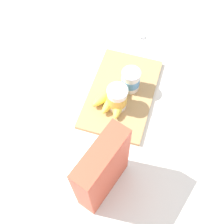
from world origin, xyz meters
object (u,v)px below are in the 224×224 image
yogurt_cup_back (118,98)px  cereal_box (102,171)px  banana_bunch (114,96)px  spoon (146,40)px  cutting_board (121,93)px  yogurt_cup_front (131,80)px

yogurt_cup_back → cereal_box: bearing=7.3°
banana_bunch → spoon: size_ratio=1.39×
yogurt_cup_back → spoon: 0.34m
cutting_board → yogurt_cup_back: size_ratio=3.87×
spoon → yogurt_cup_back: bearing=-3.0°
cutting_board → yogurt_cup_front: (-0.03, 0.02, 0.05)m
spoon → banana_bunch: bearing=-6.9°
yogurt_cup_back → cutting_board: bearing=-176.1°
yogurt_cup_front → banana_bunch: 0.08m
yogurt_cup_front → yogurt_cup_back: bearing=-12.8°
cereal_box → yogurt_cup_back: bearing=-155.3°
cereal_box → banana_bunch: cereal_box is taller
yogurt_cup_front → banana_bunch: bearing=-32.1°
cereal_box → yogurt_cup_front: cereal_box is taller
yogurt_cup_front → spoon: bearing=-179.6°
cereal_box → banana_bunch: bearing=-152.0°
spoon → cereal_box: bearing=1.6°
cutting_board → spoon: size_ratio=2.94×
cereal_box → banana_bunch: size_ratio=1.52×
banana_bunch → yogurt_cup_back: bearing=42.0°
yogurt_cup_front → spoon: (-0.25, -0.00, -0.05)m
yogurt_cup_front → yogurt_cup_back: yogurt_cup_back is taller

